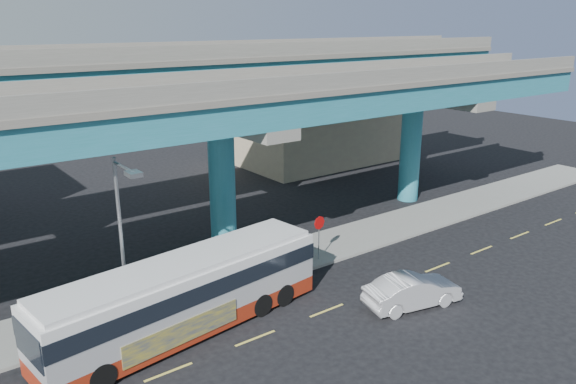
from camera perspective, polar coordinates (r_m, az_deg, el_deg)
ground at (r=26.97m, az=3.53°, el=-11.68°), size 120.00×120.00×0.00m
sidewalk at (r=30.87m, az=-3.13°, el=-7.63°), size 70.00×4.00×0.15m
lane_markings at (r=26.77m, az=3.96°, el=-11.91°), size 58.00×0.12×0.01m
viaduct at (r=31.37m, az=-7.13°, el=9.93°), size 52.00×12.40×11.70m
building_beige at (r=53.68m, az=2.42°, el=6.88°), size 14.00×10.23×7.00m
transit_bus at (r=24.67m, az=-10.39°, el=-10.05°), size 13.22×4.40×3.33m
sedan at (r=27.39m, az=12.54°, el=-9.78°), size 3.71×5.44×1.55m
street_lamp at (r=24.02m, az=-16.29°, el=-2.91°), size 0.50×2.45×7.49m
stop_sign at (r=30.95m, az=3.19°, el=-3.71°), size 0.77×0.11×2.56m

